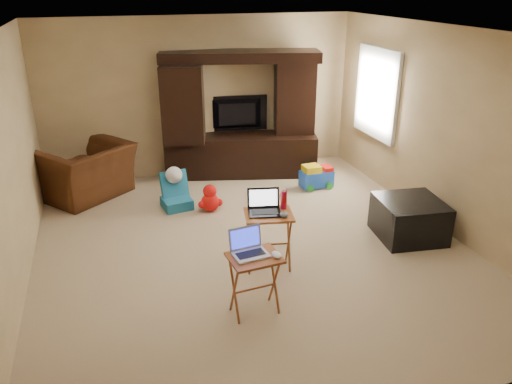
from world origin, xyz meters
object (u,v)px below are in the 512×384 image
object	(u,v)px
ottoman	(409,219)
tray_table_right	(268,241)
recliner	(86,171)
entertainment_center	(241,115)
laptop_right	(265,203)
tray_table_left	(255,285)
push_toy	(317,176)
laptop_left	(251,244)
plush_toy	(210,198)
child_rocker	(176,191)
water_bottle	(284,200)
television	(237,115)
mouse_left	(276,255)
mouse_right	(284,214)

from	to	relation	value
ottoman	tray_table_right	bearing A→B (deg)	-174.95
recliner	ottoman	world-z (taller)	recliner
entertainment_center	laptop_right	xyz separation A→B (m)	(-0.55, -2.90, -0.21)
entertainment_center	laptop_right	size ratio (longest dim) A/B	6.99
tray_table_left	push_toy	bearing A→B (deg)	50.61
laptop_left	tray_table_left	bearing A→B (deg)	-51.95
laptop_left	tray_table_right	bearing A→B (deg)	52.49
entertainment_center	recliner	size ratio (longest dim) A/B	2.03
plush_toy	push_toy	size ratio (longest dim) A/B	0.79
child_rocker	water_bottle	xyz separation A→B (m)	(0.93, -1.80, 0.51)
television	ottoman	size ratio (longest dim) A/B	1.33
television	laptop_left	distance (m)	3.95
ottoman	tray_table_right	xyz separation A→B (m)	(-1.91, -0.17, 0.09)
plush_toy	mouse_left	bearing A→B (deg)	-87.69
ottoman	television	bearing A→B (deg)	115.23
ottoman	mouse_left	distance (m)	2.35
laptop_left	push_toy	bearing A→B (deg)	48.28
tray_table_left	mouse_left	distance (m)	0.39
push_toy	entertainment_center	bearing A→B (deg)	133.95
laptop_right	tray_table_left	bearing A→B (deg)	-103.06
child_rocker	laptop_left	size ratio (longest dim) A/B	1.59
child_rocker	plush_toy	xyz separation A→B (m)	(0.43, -0.23, -0.06)
plush_toy	tray_table_right	world-z (taller)	tray_table_right
entertainment_center	mouse_left	xyz separation A→B (m)	(-0.71, -3.73, -0.35)
television	mouse_right	world-z (taller)	television
tray_table_left	tray_table_right	world-z (taller)	tray_table_right
mouse_left	plush_toy	bearing A→B (deg)	92.31
television	child_rocker	size ratio (longest dim) A/B	1.98
laptop_right	mouse_right	world-z (taller)	laptop_right
ottoman	water_bottle	bearing A→B (deg)	-177.04
child_rocker	push_toy	world-z (taller)	child_rocker
child_rocker	tray_table_right	bearing A→B (deg)	-77.85
ottoman	plush_toy	bearing A→B (deg)	146.06
recliner	mouse_left	distance (m)	3.92
push_toy	mouse_left	world-z (taller)	mouse_left
ottoman	tray_table_right	world-z (taller)	tray_table_right
child_rocker	mouse_right	xyz separation A→B (m)	(0.86, -2.00, 0.44)
push_toy	tray_table_left	world-z (taller)	tray_table_left
tray_table_right	laptop_left	world-z (taller)	laptop_left
television	mouse_right	bearing A→B (deg)	91.62
television	plush_toy	world-z (taller)	television
plush_toy	ottoman	xyz separation A→B (m)	(2.20, -1.48, 0.05)
push_toy	water_bottle	xyz separation A→B (m)	(-1.26, -1.92, 0.58)
entertainment_center	mouse_right	bearing A→B (deg)	-82.79
laptop_right	mouse_left	distance (m)	0.86
ottoman	laptop_right	xyz separation A→B (m)	(-1.95, -0.15, 0.54)
television	child_rocker	distance (m)	1.89
entertainment_center	push_toy	bearing A→B (deg)	-29.70
ottoman	child_rocker	bearing A→B (deg)	146.95
ottoman	mouse_left	world-z (taller)	mouse_left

